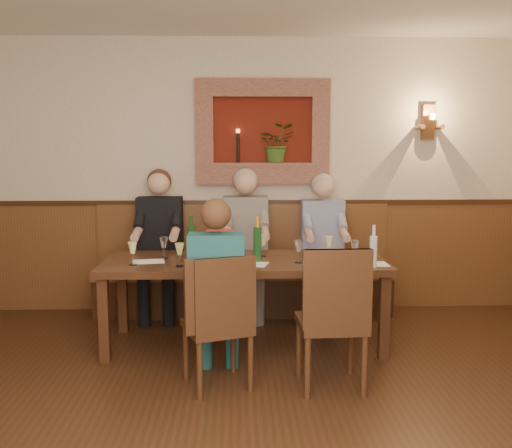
{
  "coord_description": "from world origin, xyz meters",
  "views": [
    {
      "loc": [
        -0.06,
        -2.92,
        1.73
      ],
      "look_at": [
        0.1,
        1.9,
        1.05
      ],
      "focal_mm": 40.0,
      "sensor_mm": 36.0,
      "label": 1
    }
  ],
  "objects_px": {
    "chair_near_right": "(331,346)",
    "spittoon_bucket": "(220,246)",
    "bench": "(243,281)",
    "person_chair_front": "(217,307)",
    "person_bench_left": "(160,256)",
    "water_bottle": "(373,250)",
    "wine_bottle_green_a": "(258,243)",
    "chair_near_left": "(218,348)",
    "person_bench_right": "(323,258)",
    "person_bench_mid": "(246,256)",
    "wine_bottle_green_b": "(191,240)",
    "dining_table": "(245,268)"
  },
  "relations": [
    {
      "from": "chair_near_left",
      "to": "wine_bottle_green_b",
      "type": "relative_size",
      "value": 2.71
    },
    {
      "from": "person_bench_left",
      "to": "person_bench_mid",
      "type": "height_order",
      "value": "person_bench_mid"
    },
    {
      "from": "dining_table",
      "to": "wine_bottle_green_b",
      "type": "relative_size",
      "value": 6.67
    },
    {
      "from": "dining_table",
      "to": "spittoon_bucket",
      "type": "distance_m",
      "value": 0.31
    },
    {
      "from": "chair_near_right",
      "to": "spittoon_bucket",
      "type": "bearing_deg",
      "value": 132.65
    },
    {
      "from": "bench",
      "to": "person_chair_front",
      "type": "bearing_deg",
      "value": -96.85
    },
    {
      "from": "dining_table",
      "to": "person_chair_front",
      "type": "distance_m",
      "value": 0.81
    },
    {
      "from": "person_chair_front",
      "to": "bench",
      "type": "bearing_deg",
      "value": 83.15
    },
    {
      "from": "person_chair_front",
      "to": "water_bottle",
      "type": "bearing_deg",
      "value": 20.14
    },
    {
      "from": "person_bench_right",
      "to": "spittoon_bucket",
      "type": "relative_size",
      "value": 5.38
    },
    {
      "from": "person_bench_right",
      "to": "dining_table",
      "type": "bearing_deg",
      "value": -133.77
    },
    {
      "from": "wine_bottle_green_b",
      "to": "person_bench_left",
      "type": "bearing_deg",
      "value": 119.78
    },
    {
      "from": "chair_near_left",
      "to": "person_bench_right",
      "type": "relative_size",
      "value": 0.68
    },
    {
      "from": "person_chair_front",
      "to": "wine_bottle_green_b",
      "type": "relative_size",
      "value": 3.78
    },
    {
      "from": "chair_near_right",
      "to": "water_bottle",
      "type": "xyz_separation_m",
      "value": [
        0.42,
        0.58,
        0.58
      ]
    },
    {
      "from": "person_bench_left",
      "to": "wine_bottle_green_a",
      "type": "bearing_deg",
      "value": -44.22
    },
    {
      "from": "chair_near_left",
      "to": "person_bench_left",
      "type": "xyz_separation_m",
      "value": [
        -0.64,
        1.7,
        0.33
      ]
    },
    {
      "from": "person_bench_left",
      "to": "person_chair_front",
      "type": "bearing_deg",
      "value": -68.64
    },
    {
      "from": "person_bench_mid",
      "to": "water_bottle",
      "type": "xyz_separation_m",
      "value": [
        1.01,
        -1.16,
        0.27
      ]
    },
    {
      "from": "person_bench_left",
      "to": "water_bottle",
      "type": "xyz_separation_m",
      "value": [
        1.87,
        -1.16,
        0.27
      ]
    },
    {
      "from": "wine_bottle_green_a",
      "to": "wine_bottle_green_b",
      "type": "height_order",
      "value": "wine_bottle_green_a"
    },
    {
      "from": "person_bench_right",
      "to": "wine_bottle_green_b",
      "type": "relative_size",
      "value": 3.99
    },
    {
      "from": "chair_near_left",
      "to": "person_bench_left",
      "type": "relative_size",
      "value": 0.66
    },
    {
      "from": "chair_near_left",
      "to": "wine_bottle_green_b",
      "type": "distance_m",
      "value": 1.24
    },
    {
      "from": "water_bottle",
      "to": "spittoon_bucket",
      "type": "bearing_deg",
      "value": 169.55
    },
    {
      "from": "bench",
      "to": "person_chair_front",
      "type": "relative_size",
      "value": 2.21
    },
    {
      "from": "person_bench_right",
      "to": "water_bottle",
      "type": "relative_size",
      "value": 4.21
    },
    {
      "from": "person_bench_right",
      "to": "wine_bottle_green_a",
      "type": "xyz_separation_m",
      "value": [
        -0.69,
        -0.92,
        0.31
      ]
    },
    {
      "from": "chair_near_right",
      "to": "person_chair_front",
      "type": "distance_m",
      "value": 0.86
    },
    {
      "from": "bench",
      "to": "wine_bottle_green_b",
      "type": "relative_size",
      "value": 8.33
    },
    {
      "from": "water_bottle",
      "to": "person_bench_mid",
      "type": "bearing_deg",
      "value": 130.9
    },
    {
      "from": "wine_bottle_green_a",
      "to": "water_bottle",
      "type": "bearing_deg",
      "value": -14.68
    },
    {
      "from": "person_bench_right",
      "to": "wine_bottle_green_a",
      "type": "bearing_deg",
      "value": -126.93
    },
    {
      "from": "person_bench_left",
      "to": "bench",
      "type": "bearing_deg",
      "value": 7.31
    },
    {
      "from": "water_bottle",
      "to": "person_chair_front",
      "type": "bearing_deg",
      "value": -159.86
    },
    {
      "from": "person_chair_front",
      "to": "person_bench_left",
      "type": "bearing_deg",
      "value": 111.36
    },
    {
      "from": "dining_table",
      "to": "chair_near_left",
      "type": "height_order",
      "value": "chair_near_left"
    },
    {
      "from": "person_bench_mid",
      "to": "person_bench_right",
      "type": "xyz_separation_m",
      "value": [
        0.78,
        0.0,
        -0.02
      ]
    },
    {
      "from": "chair_near_left",
      "to": "water_bottle",
      "type": "height_order",
      "value": "water_bottle"
    },
    {
      "from": "chair_near_left",
      "to": "person_bench_right",
      "type": "xyz_separation_m",
      "value": [
        1.0,
        1.7,
        0.31
      ]
    },
    {
      "from": "bench",
      "to": "water_bottle",
      "type": "distance_m",
      "value": 1.73
    },
    {
      "from": "chair_near_right",
      "to": "person_bench_right",
      "type": "relative_size",
      "value": 0.72
    },
    {
      "from": "bench",
      "to": "chair_near_left",
      "type": "xyz_separation_m",
      "value": [
        -0.2,
        -1.81,
        -0.04
      ]
    },
    {
      "from": "bench",
      "to": "wine_bottle_green_b",
      "type": "height_order",
      "value": "same"
    },
    {
      "from": "bench",
      "to": "person_chair_front",
      "type": "distance_m",
      "value": 1.75
    },
    {
      "from": "person_bench_mid",
      "to": "wine_bottle_green_b",
      "type": "xyz_separation_m",
      "value": [
        -0.49,
        -0.65,
        0.28
      ]
    },
    {
      "from": "dining_table",
      "to": "bench",
      "type": "xyz_separation_m",
      "value": [
        0.0,
        0.94,
        -0.35
      ]
    },
    {
      "from": "bench",
      "to": "person_bench_left",
      "type": "bearing_deg",
      "value": -172.69
    },
    {
      "from": "person_bench_left",
      "to": "person_bench_right",
      "type": "height_order",
      "value": "person_bench_left"
    },
    {
      "from": "person_chair_front",
      "to": "wine_bottle_green_a",
      "type": "height_order",
      "value": "person_chair_front"
    }
  ]
}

